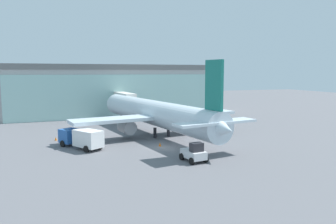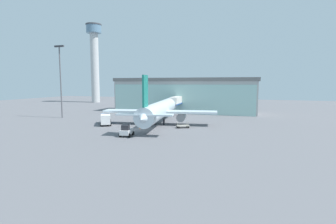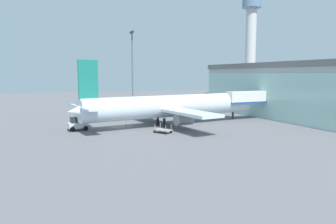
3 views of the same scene
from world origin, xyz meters
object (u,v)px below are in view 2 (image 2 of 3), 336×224
object	(u,v)px
catering_truck	(106,119)
safety_cone_wingtip	(109,119)
jet_bridge	(177,101)
control_tower	(95,57)
baggage_cart	(183,126)
airplane	(161,110)
pushback_tug	(126,131)
apron_light_mast	(60,76)
safety_cone_nose	(140,127)

from	to	relation	value
catering_truck	safety_cone_wingtip	distance (m)	7.50
jet_bridge	safety_cone_wingtip	xyz separation A→B (m)	(-14.05, -18.27, -4.29)
jet_bridge	control_tower	size ratio (longest dim) A/B	0.30
baggage_cart	jet_bridge	bearing A→B (deg)	-100.69
airplane	pushback_tug	distance (m)	17.18
baggage_cart	pushback_tug	world-z (taller)	pushback_tug
airplane	apron_light_mast	bearing A→B (deg)	78.42
pushback_tug	safety_cone_wingtip	bearing A→B (deg)	31.75
control_tower	safety_cone_wingtip	world-z (taller)	control_tower
jet_bridge	safety_cone_wingtip	bearing A→B (deg)	136.85
control_tower	safety_cone_nose	world-z (taller)	control_tower
airplane	safety_cone_nose	bearing A→B (deg)	156.97
jet_bridge	catering_truck	bearing A→B (deg)	151.09
jet_bridge	control_tower	bearing A→B (deg)	50.33
pushback_tug	safety_cone_nose	bearing A→B (deg)	-0.04
apron_light_mast	baggage_cart	distance (m)	40.67
apron_light_mast	control_tower	bearing A→B (deg)	115.92
catering_truck	safety_cone_wingtip	world-z (taller)	catering_truck
jet_bridge	control_tower	distance (m)	72.43
airplane	safety_cone_nose	distance (m)	9.05
baggage_cart	pushback_tug	xyz separation A→B (m)	(-7.68, -12.78, 0.47)
control_tower	catering_truck	size ratio (longest dim) A/B	5.55
pushback_tug	safety_cone_wingtip	size ratio (longest dim) A/B	6.24
safety_cone_wingtip	control_tower	bearing A→B (deg)	127.32
jet_bridge	pushback_tug	distance (m)	36.15
apron_light_mast	safety_cone_wingtip	size ratio (longest dim) A/B	38.25
catering_truck	safety_cone_wingtip	bearing A→B (deg)	-5.63
baggage_cart	apron_light_mast	bearing A→B (deg)	-38.56
airplane	baggage_cart	distance (m)	8.80
safety_cone_wingtip	safety_cone_nose	bearing A→B (deg)	-33.09
safety_cone_wingtip	apron_light_mast	bearing A→B (deg)	179.56
catering_truck	pushback_tug	distance (m)	16.11
catering_truck	baggage_cart	size ratio (longest dim) A/B	2.28
control_tower	catering_truck	distance (m)	82.56
airplane	control_tower	bearing A→B (deg)	35.55
apron_light_mast	airplane	bearing A→B (deg)	-1.52
control_tower	safety_cone_wingtip	size ratio (longest dim) A/B	74.09
control_tower	apron_light_mast	distance (m)	64.72
jet_bridge	airplane	world-z (taller)	airplane
jet_bridge	safety_cone_nose	distance (m)	27.53
control_tower	apron_light_mast	size ratio (longest dim) A/B	1.94
baggage_cart	catering_truck	bearing A→B (deg)	-26.09
control_tower	airplane	size ratio (longest dim) A/B	1.05
apron_light_mast	catering_truck	distance (m)	23.07
jet_bridge	airplane	size ratio (longest dim) A/B	0.31
baggage_cart	safety_cone_wingtip	bearing A→B (deg)	-43.34
apron_light_mast	jet_bridge	bearing A→B (deg)	31.21
control_tower	pushback_tug	bearing A→B (deg)	-51.95
catering_truck	safety_cone_nose	distance (m)	10.70
safety_cone_wingtip	pushback_tug	bearing A→B (deg)	-49.68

